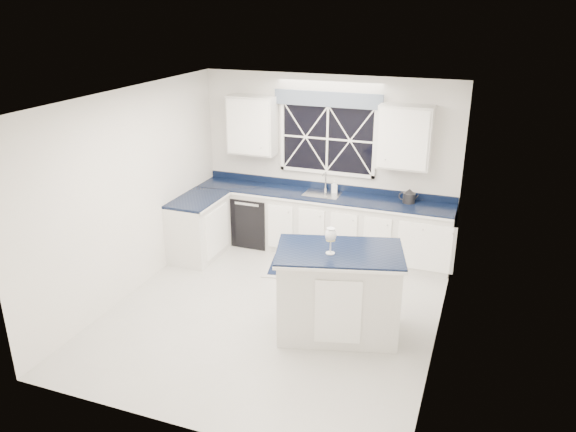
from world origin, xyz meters
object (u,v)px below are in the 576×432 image
at_px(faucet, 325,181).
at_px(island, 338,292).
at_px(dishwasher, 256,218).
at_px(wine_glass, 331,236).
at_px(kettle, 409,196).
at_px(soap_bottle, 334,186).

distance_m(faucet, island, 2.57).
height_order(dishwasher, wine_glass, wine_glass).
bearing_deg(faucet, wine_glass, -71.97).
height_order(dishwasher, kettle, kettle).
xyz_separation_m(kettle, wine_glass, (-0.50, -2.36, 0.24)).
xyz_separation_m(dishwasher, wine_glass, (1.90, -2.26, 0.86)).
relative_size(kettle, soap_bottle, 1.61).
bearing_deg(kettle, wine_glass, -96.35).
height_order(dishwasher, island, island).
bearing_deg(island, dishwasher, 117.51).
height_order(faucet, kettle, faucet).
distance_m(faucet, kettle, 1.31).
bearing_deg(faucet, kettle, -4.06).
bearing_deg(kettle, soap_bottle, -178.24).
bearing_deg(wine_glass, dishwasher, 130.03).
distance_m(dishwasher, kettle, 2.48).
height_order(island, soap_bottle, soap_bottle).
bearing_deg(wine_glass, kettle, 78.01).
bearing_deg(island, faucet, 95.44).
bearing_deg(wine_glass, soap_bottle, 104.89).
distance_m(faucet, wine_glass, 2.59).
bearing_deg(dishwasher, soap_bottle, 8.20).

